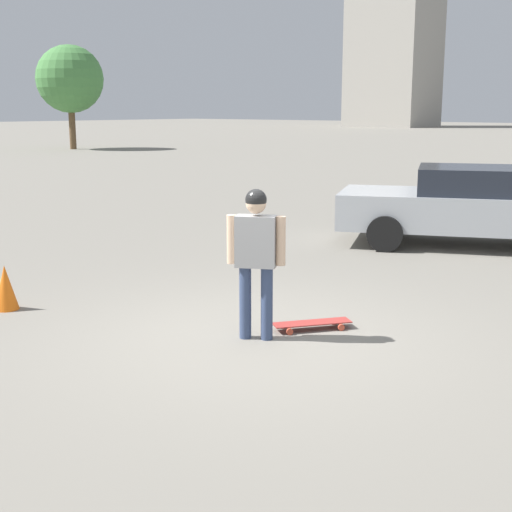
# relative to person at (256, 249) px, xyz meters

# --- Properties ---
(ground_plane) EXTENTS (220.00, 220.00, 0.00)m
(ground_plane) POSITION_rel_person_xyz_m (0.00, 0.00, -0.96)
(ground_plane) COLOR gray
(person) EXTENTS (0.38, 0.54, 1.57)m
(person) POSITION_rel_person_xyz_m (0.00, 0.00, 0.00)
(person) COLOR #38476B
(person) RESTS_ON ground_plane
(skateboard) EXTENTS (0.82, 0.66, 0.08)m
(skateboard) POSITION_rel_person_xyz_m (0.62, -0.27, -0.89)
(skateboard) COLOR #A5332D
(skateboard) RESTS_ON ground_plane
(car_parked_near) EXTENTS (3.56, 4.81, 1.37)m
(car_parked_near) POSITION_rel_person_xyz_m (6.36, 0.42, -0.24)
(car_parked_near) COLOR #ADB2B7
(car_parked_near) RESTS_ON ground_plane
(tree_distant) EXTENTS (3.84, 3.84, 5.91)m
(tree_distant) POSITION_rel_person_xyz_m (19.97, 30.59, 3.02)
(tree_distant) COLOR brown
(tree_distant) RESTS_ON ground_plane
(traffic_cone) EXTENTS (0.29, 0.29, 0.54)m
(traffic_cone) POSITION_rel_person_xyz_m (-1.07, 3.00, -0.69)
(traffic_cone) COLOR orange
(traffic_cone) RESTS_ON ground_plane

